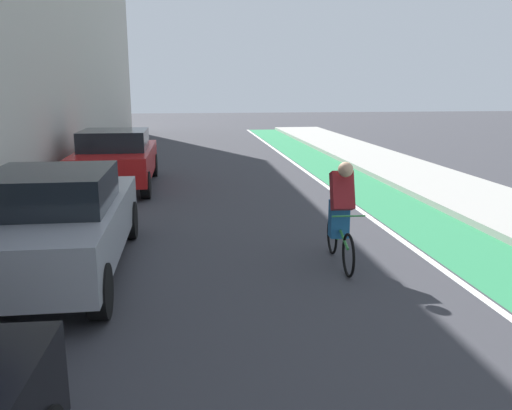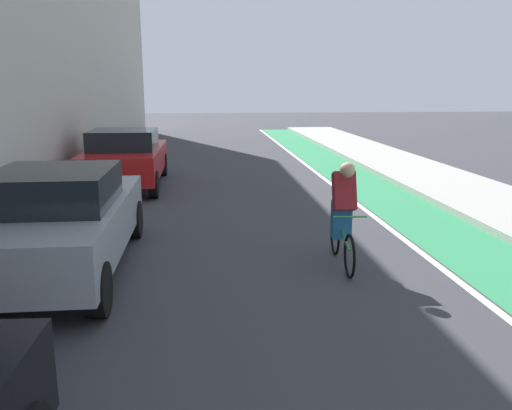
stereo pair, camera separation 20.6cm
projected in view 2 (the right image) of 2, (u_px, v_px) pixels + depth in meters
ground_plane at (251, 206)px, 11.79m from camera, size 82.20×82.20×0.00m
bike_lane_paint at (369, 187)px, 14.06m from camera, size 1.60×37.36×0.00m
lane_divider_stripe at (336, 187)px, 13.97m from camera, size 0.12×37.36×0.00m
sidewalk_right at (445, 183)px, 14.25m from camera, size 2.67×37.36×0.14m
parked_sedan_silver at (59, 220)px, 7.48m from camera, size 1.87×4.41×1.53m
parked_sedan_red at (125, 157)px, 13.93m from camera, size 1.93×4.35×1.53m
cyclist_trailing at (343, 213)px, 7.77m from camera, size 0.48×1.68×1.60m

